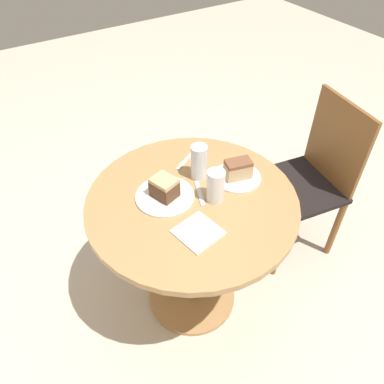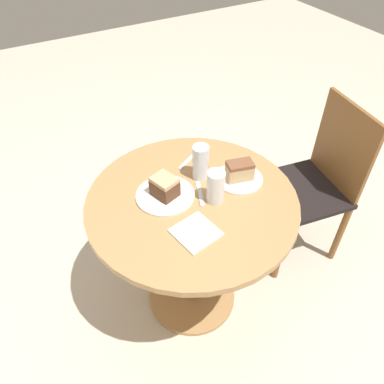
{
  "view_description": "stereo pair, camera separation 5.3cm",
  "coord_description": "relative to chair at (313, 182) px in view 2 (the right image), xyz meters",
  "views": [
    {
      "loc": [
        0.93,
        -0.58,
        1.8
      ],
      "look_at": [
        0.0,
        0.0,
        0.77
      ],
      "focal_mm": 35.0,
      "sensor_mm": 36.0,
      "label": 1
    },
    {
      "loc": [
        0.96,
        -0.54,
        1.8
      ],
      "look_at": [
        0.0,
        0.0,
        0.77
      ],
      "focal_mm": 35.0,
      "sensor_mm": 36.0,
      "label": 2
    }
  ],
  "objects": [
    {
      "name": "ground_plane",
      "position": [
        0.03,
        -0.76,
        -0.47
      ],
      "size": [
        8.0,
        8.0,
        0.0
      ],
      "primitive_type": "plane",
      "color": "beige"
    },
    {
      "name": "table",
      "position": [
        0.03,
        -0.76,
        0.09
      ],
      "size": [
        0.88,
        0.88,
        0.73
      ],
      "color": "tan",
      "rests_on": "ground_plane"
    },
    {
      "name": "chair",
      "position": [
        0.0,
        0.0,
        0.0
      ],
      "size": [
        0.48,
        0.48,
        0.91
      ],
      "rotation": [
        0.0,
        0.0,
        -0.16
      ],
      "color": "brown",
      "rests_on": "ground_plane"
    },
    {
      "name": "plate_near",
      "position": [
        -0.04,
        -0.85,
        0.27
      ],
      "size": [
        0.24,
        0.24,
        0.01
      ],
      "color": "white",
      "rests_on": "table"
    },
    {
      "name": "plate_far",
      "position": [
        0.02,
        -0.53,
        0.27
      ],
      "size": [
        0.21,
        0.21,
        0.01
      ],
      "color": "white",
      "rests_on": "table"
    },
    {
      "name": "cake_slice_near",
      "position": [
        -0.04,
        -0.85,
        0.32
      ],
      "size": [
        0.12,
        0.11,
        0.09
      ],
      "rotation": [
        0.0,
        0.0,
        1.88
      ],
      "color": "brown",
      "rests_on": "plate_near"
    },
    {
      "name": "cake_slice_far",
      "position": [
        0.02,
        -0.53,
        0.31
      ],
      "size": [
        0.09,
        0.12,
        0.08
      ],
      "rotation": [
        0.0,
        0.0,
        6.03
      ],
      "color": "tan",
      "rests_on": "plate_far"
    },
    {
      "name": "glass_lemonade",
      "position": [
        -0.08,
        -0.66,
        0.33
      ],
      "size": [
        0.07,
        0.07,
        0.16
      ],
      "color": "beige",
      "rests_on": "table"
    },
    {
      "name": "glass_water",
      "position": [
        0.08,
        -0.68,
        0.33
      ],
      "size": [
        0.07,
        0.07,
        0.14
      ],
      "color": "silver",
      "rests_on": "table"
    },
    {
      "name": "napkin_stack",
      "position": [
        0.19,
        -0.84,
        0.27
      ],
      "size": [
        0.18,
        0.18,
        0.01
      ],
      "rotation": [
        0.0,
        0.0,
        0.18
      ],
      "color": "white",
      "rests_on": "table"
    },
    {
      "name": "fork",
      "position": [
        0.02,
        -0.72,
        0.27
      ],
      "size": [
        0.15,
        0.07,
        0.0
      ],
      "rotation": [
        0.0,
        0.0,
        2.76
      ],
      "color": "silver",
      "rests_on": "table"
    },
    {
      "name": "spoon",
      "position": [
        -0.2,
        -0.66,
        0.27
      ],
      "size": [
        0.08,
        0.13,
        0.0
      ],
      "rotation": [
        0.0,
        0.0,
        2.08
      ],
      "color": "silver",
      "rests_on": "table"
    }
  ]
}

